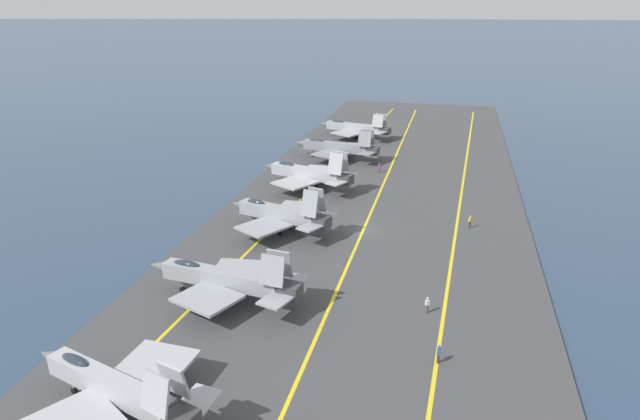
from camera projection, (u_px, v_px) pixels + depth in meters
name	position (u px, v px, depth m)	size (l,w,h in m)	color
ground_plane	(363.00, 232.00, 76.57)	(2000.00, 2000.00, 0.00)	#2D425B
carrier_deck	(363.00, 231.00, 76.50)	(205.72, 43.59, 0.40)	#424244
deck_stripe_foul_line	(455.00, 237.00, 73.84)	(185.15, 0.36, 0.01)	yellow
deck_stripe_centerline	(364.00, 229.00, 76.43)	(185.15, 0.36, 0.01)	yellow
deck_stripe_edge_line	(278.00, 222.00, 79.02)	(185.15, 0.36, 0.01)	yellow
parked_jet_nearest	(113.00, 388.00, 41.14)	(14.13, 16.31, 6.13)	#A8AAAF
parked_jet_second	(224.00, 279.00, 57.40)	(12.45, 17.49, 6.33)	#93999E
parked_jet_third	(280.00, 213.00, 74.98)	(13.92, 15.50, 6.77)	#93999E
parked_jet_fourth	(308.00, 173.00, 92.36)	(14.20, 16.77, 6.83)	#A8AAAF
parked_jet_fifth	(337.00, 147.00, 109.49)	(13.17, 17.40, 6.22)	gray
parked_jet_sixth	(355.00, 128.00, 127.20)	(13.42, 17.41, 5.81)	#9EA3A8
crew_yellow_vest	(470.00, 221.00, 76.65)	(0.46, 0.45, 1.77)	#383328
crew_white_vest	(427.00, 304.00, 55.69)	(0.43, 0.46, 1.70)	#4C473D
crew_blue_vest	(439.00, 353.00, 47.90)	(0.40, 0.29, 1.74)	#383328
crew_purple_vest	(379.00, 167.00, 101.57)	(0.35, 0.44, 1.77)	#4C473D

